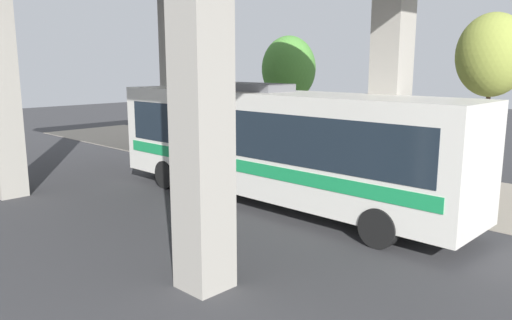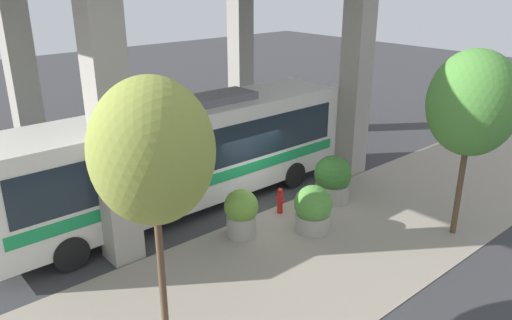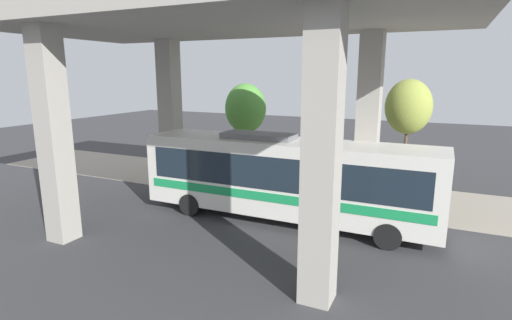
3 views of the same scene
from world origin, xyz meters
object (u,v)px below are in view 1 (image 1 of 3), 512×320
object	(u,v)px
bus	(274,140)
planter_middle	(301,156)
fire_hydrant	(274,168)
street_tree_near	(289,69)
planter_back	(321,165)
street_tree_far	(492,56)
planter_front	(245,151)

from	to	relation	value
bus	planter_middle	distance (m)	4.73
fire_hydrant	street_tree_near	bearing A→B (deg)	-145.05
bus	planter_back	size ratio (longest dim) A/B	8.25
planter_back	street_tree_near	xyz separation A→B (m)	(-4.19, -5.13, 3.37)
street_tree_far	bus	bearing A→B (deg)	-36.08
planter_front	planter_middle	distance (m)	2.39
planter_back	street_tree_far	bearing A→B (deg)	124.17
planter_front	planter_back	world-z (taller)	planter_front
planter_front	planter_middle	world-z (taller)	planter_front
bus	street_tree_near	world-z (taller)	street_tree_near
fire_hydrant	street_tree_far	xyz separation A→B (m)	(-3.41, 6.48, 4.18)
planter_front	street_tree_far	xyz separation A→B (m)	(-2.93, 8.56, 3.83)
planter_middle	planter_back	distance (m)	2.25
planter_front	fire_hydrant	bearing A→B (deg)	76.97
planter_back	planter_front	bearing A→B (deg)	-92.03
planter_middle	bus	bearing A→B (deg)	28.07
planter_back	fire_hydrant	bearing A→B (deg)	-80.18
street_tree_far	planter_back	bearing A→B (deg)	-55.83
bus	planter_middle	xyz separation A→B (m)	(-4.01, -2.14, -1.31)
fire_hydrant	planter_middle	xyz separation A→B (m)	(-1.54, 0.06, 0.27)
bus	street_tree_near	distance (m)	9.07
planter_front	street_tree_near	xyz separation A→B (m)	(-4.05, -1.09, 3.33)
fire_hydrant	street_tree_far	world-z (taller)	street_tree_far
bus	fire_hydrant	distance (m)	3.66
planter_middle	fire_hydrant	bearing A→B (deg)	-2.28
street_tree_near	street_tree_far	size ratio (longest dim) A/B	0.95
fire_hydrant	planter_middle	distance (m)	1.56
planter_middle	street_tree_near	bearing A→B (deg)	-132.81
planter_back	street_tree_near	distance (m)	7.43
planter_back	bus	bearing A→B (deg)	4.89
planter_front	planter_back	size ratio (longest dim) A/B	1.10
street_tree_far	planter_middle	bearing A→B (deg)	-73.77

